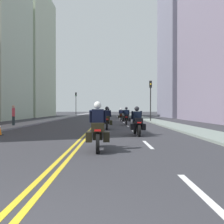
# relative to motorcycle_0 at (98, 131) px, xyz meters

# --- Properties ---
(ground_plane) EXTENTS (264.00, 264.00, 0.00)m
(ground_plane) POSITION_rel_motorcycle_0_xyz_m (-0.86, 41.47, -0.67)
(ground_plane) COLOR #313136
(sidewalk_left) EXTENTS (2.15, 144.00, 0.12)m
(sidewalk_left) POSITION_rel_motorcycle_0_xyz_m (-7.49, 41.47, -0.61)
(sidewalk_left) COLOR gray
(sidewalk_left) RESTS_ON ground
(sidewalk_right) EXTENTS (2.15, 144.00, 0.12)m
(sidewalk_right) POSITION_rel_motorcycle_0_xyz_m (5.76, 41.47, -0.61)
(sidewalk_right) COLOR gray
(sidewalk_right) RESTS_ON ground
(centreline_yellow_inner) EXTENTS (0.12, 132.00, 0.01)m
(centreline_yellow_inner) POSITION_rel_motorcycle_0_xyz_m (-0.98, 41.47, -0.67)
(centreline_yellow_inner) COLOR yellow
(centreline_yellow_inner) RESTS_ON ground
(centreline_yellow_outer) EXTENTS (0.12, 132.00, 0.01)m
(centreline_yellow_outer) POSITION_rel_motorcycle_0_xyz_m (-0.74, 41.47, -0.67)
(centreline_yellow_outer) COLOR yellow
(centreline_yellow_outer) RESTS_ON ground
(lane_dashes_white) EXTENTS (0.14, 56.40, 0.01)m
(lane_dashes_white) POSITION_rel_motorcycle_0_xyz_m (1.91, 22.47, -0.67)
(lane_dashes_white) COLOR silver
(lane_dashes_white) RESTS_ON ground
(building_left_2) EXTENTS (7.99, 16.71, 25.19)m
(building_left_2) POSITION_rel_motorcycle_0_xyz_m (-16.28, 43.98, 11.92)
(building_left_2) COLOR #B4C4A4
(building_left_2) RESTS_ON ground
(building_right_2) EXTENTS (7.44, 13.73, 29.90)m
(building_right_2) POSITION_rel_motorcycle_0_xyz_m (14.27, 40.35, 14.28)
(building_right_2) COLOR slate
(building_right_2) RESTS_ON ground
(motorcycle_0) EXTENTS (0.78, 2.20, 1.67)m
(motorcycle_0) POSITION_rel_motorcycle_0_xyz_m (0.00, 0.00, 0.00)
(motorcycle_0) COLOR black
(motorcycle_0) RESTS_ON ground
(motorcycle_1) EXTENTS (0.77, 2.22, 1.56)m
(motorcycle_1) POSITION_rel_motorcycle_0_xyz_m (1.87, 5.10, -0.03)
(motorcycle_1) COLOR black
(motorcycle_1) RESTS_ON ground
(motorcycle_2) EXTENTS (0.76, 2.25, 1.62)m
(motorcycle_2) POSITION_rel_motorcycle_0_xyz_m (0.20, 9.64, -0.02)
(motorcycle_2) COLOR black
(motorcycle_2) RESTS_ON ground
(motorcycle_3) EXTENTS (0.78, 2.19, 1.65)m
(motorcycle_3) POSITION_rel_motorcycle_0_xyz_m (1.89, 14.79, -0.01)
(motorcycle_3) COLOR black
(motorcycle_3) RESTS_ON ground
(motorcycle_4) EXTENTS (0.78, 2.26, 1.59)m
(motorcycle_4) POSITION_rel_motorcycle_0_xyz_m (-0.01, 19.94, -0.03)
(motorcycle_4) COLOR black
(motorcycle_4) RESTS_ON ground
(motorcycle_5) EXTENTS (0.78, 2.14, 1.62)m
(motorcycle_5) POSITION_rel_motorcycle_0_xyz_m (1.83, 24.75, -0.02)
(motorcycle_5) COLOR black
(motorcycle_5) RESTS_ON ground
(motorcycle_6) EXTENTS (0.76, 2.25, 1.57)m
(motorcycle_6) POSITION_rel_motorcycle_0_xyz_m (0.21, 29.89, -0.03)
(motorcycle_6) COLOR black
(motorcycle_6) RESTS_ON ground
(traffic_light_near) EXTENTS (0.28, 0.38, 4.73)m
(traffic_light_near) POSITION_rel_motorcycle_0_xyz_m (5.09, 21.17, 2.59)
(traffic_light_near) COLOR black
(traffic_light_near) RESTS_ON ground
(traffic_light_far) EXTENTS (0.28, 0.38, 5.05)m
(traffic_light_far) POSITION_rel_motorcycle_0_xyz_m (-6.81, 46.31, 2.78)
(traffic_light_far) COLOR black
(traffic_light_far) RESTS_ON ground
(pedestrian_0) EXTENTS (0.34, 0.50, 1.74)m
(pedestrian_0) POSITION_rel_motorcycle_0_xyz_m (-7.43, 12.35, 0.23)
(pedestrian_0) COLOR #232D2F
(pedestrian_0) RESTS_ON ground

